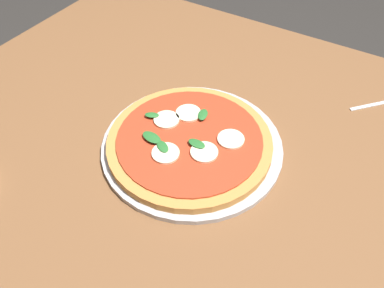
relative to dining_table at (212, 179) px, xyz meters
The scene contains 3 objects.
dining_table is the anchor object (origin of this frame).
serving_tray 0.11m from the dining_table, 14.63° to the left, with size 0.38×0.38×0.01m, color #B2B2B7.
pizza 0.13m from the dining_table, 21.79° to the left, with size 0.34×0.34×0.03m.
Camera 1 is at (-0.24, 0.48, 1.37)m, focal length 35.82 mm.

